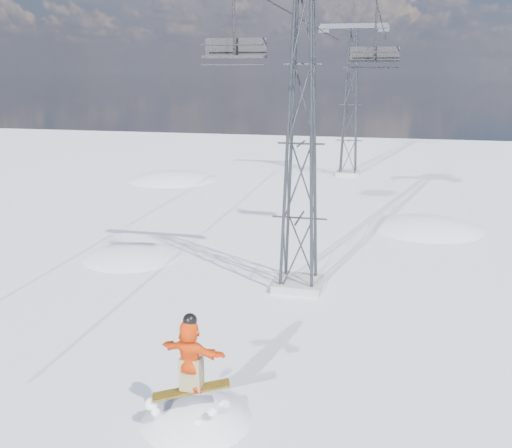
{
  "coord_description": "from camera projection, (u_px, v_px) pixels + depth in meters",
  "views": [
    {
      "loc": [
        3.87,
        -12.28,
        8.02
      ],
      "look_at": [
        0.1,
        3.88,
        3.55
      ],
      "focal_mm": 40.0,
      "sensor_mm": 36.0,
      "label": 1
    }
  ],
  "objects": [
    {
      "name": "lift_tower_near",
      "position": [
        301.0,
        145.0,
        20.41
      ],
      "size": [
        5.2,
        1.8,
        11.43
      ],
      "color": "#999999",
      "rests_on": "ground"
    },
    {
      "name": "haul_cables",
      "position": [
        337.0,
        15.0,
        29.82
      ],
      "size": [
        4.46,
        51.0,
        0.06
      ],
      "color": "black",
      "rests_on": "ground"
    },
    {
      "name": "lift_tower_far",
      "position": [
        351.0,
        105.0,
        43.91
      ],
      "size": [
        5.2,
        1.8,
        11.43
      ],
      "color": "#999999",
      "rests_on": "ground"
    },
    {
      "name": "lift_chair_mid",
      "position": [
        374.0,
        56.0,
        25.5
      ],
      "size": [
        2.19,
        0.63,
        2.72
      ],
      "color": "black",
      "rests_on": "ground"
    },
    {
      "name": "snow_terrain",
      "position": [
        244.0,
        344.0,
        38.0
      ],
      "size": [
        39.0,
        37.0,
        22.0
      ],
      "color": "white",
      "rests_on": "ground"
    },
    {
      "name": "lift_chair_near",
      "position": [
        235.0,
        50.0,
        19.24
      ],
      "size": [
        2.16,
        0.62,
        2.67
      ],
      "color": "black",
      "rests_on": "ground"
    },
    {
      "name": "ground",
      "position": [
        217.0,
        397.0,
        14.48
      ],
      "size": [
        120.0,
        120.0,
        0.0
      ],
      "primitive_type": "plane",
      "color": "white",
      "rests_on": "ground"
    }
  ]
}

